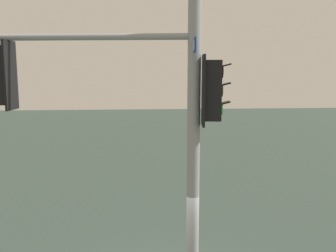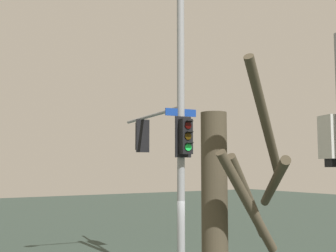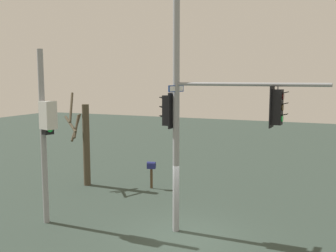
# 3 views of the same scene
# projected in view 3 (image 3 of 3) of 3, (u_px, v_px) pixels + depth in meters

# --- Properties ---
(ground_plane) EXTENTS (80.00, 80.00, 0.00)m
(ground_plane) POSITION_uv_depth(u_px,v_px,m) (184.00, 237.00, 13.71)
(ground_plane) COLOR #2E3B34
(main_signal_pole_assembly) EXTENTS (5.81, 3.42, 9.43)m
(main_signal_pole_assembly) POSITION_uv_depth(u_px,v_px,m) (195.00, 96.00, 13.42)
(main_signal_pole_assembly) COLOR gray
(main_signal_pole_assembly) RESTS_ON ground
(secondary_pole_assembly) EXTENTS (0.82, 0.60, 6.78)m
(secondary_pole_assembly) POSITION_uv_depth(u_px,v_px,m) (46.00, 127.00, 14.53)
(secondary_pole_assembly) COLOR gray
(secondary_pole_assembly) RESTS_ON ground
(mailbox) EXTENTS (0.48, 0.33, 1.41)m
(mailbox) POSITION_uv_depth(u_px,v_px,m) (151.00, 167.00, 19.69)
(mailbox) COLOR #4C3823
(mailbox) RESTS_ON ground
(bare_tree_behind_pole) EXTENTS (1.44, 1.69, 4.94)m
(bare_tree_behind_pole) POSITION_uv_depth(u_px,v_px,m) (84.00, 141.00, 20.15)
(bare_tree_behind_pole) COLOR #463D2E
(bare_tree_behind_pole) RESTS_ON ground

